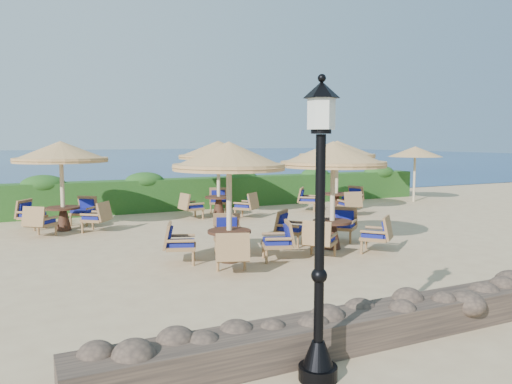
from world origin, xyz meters
name	(u,v)px	position (x,y,z in m)	size (l,w,h in m)	color
ground	(332,237)	(0.00, 0.00, 0.00)	(120.00, 120.00, 0.00)	tan
sea	(74,157)	(0.00, 70.00, 0.00)	(160.00, 160.00, 0.00)	navy
hedge	(231,192)	(0.00, 7.20, 0.60)	(18.00, 0.90, 1.20)	#1B4416
lamp_post	(320,244)	(-4.80, -6.80, 1.55)	(0.44, 0.44, 3.31)	black
extra_parasol	(415,152)	(7.80, 5.20, 2.17)	(2.30, 2.30, 2.41)	beige
cafe_set_0	(229,184)	(-3.61, -1.33, 1.73)	(2.87, 2.87, 2.65)	beige
cafe_set_1	(333,178)	(-0.82, -1.21, 1.77)	(2.61, 2.61, 2.65)	beige
cafe_set_2	(62,170)	(-6.60, 4.33, 1.80)	(2.72, 2.72, 2.65)	beige
cafe_set_3	(218,162)	(-1.43, 4.92, 1.91)	(2.83, 2.83, 2.65)	beige
cafe_set_4	(337,161)	(2.91, 4.01, 1.92)	(2.85, 2.86, 2.65)	beige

